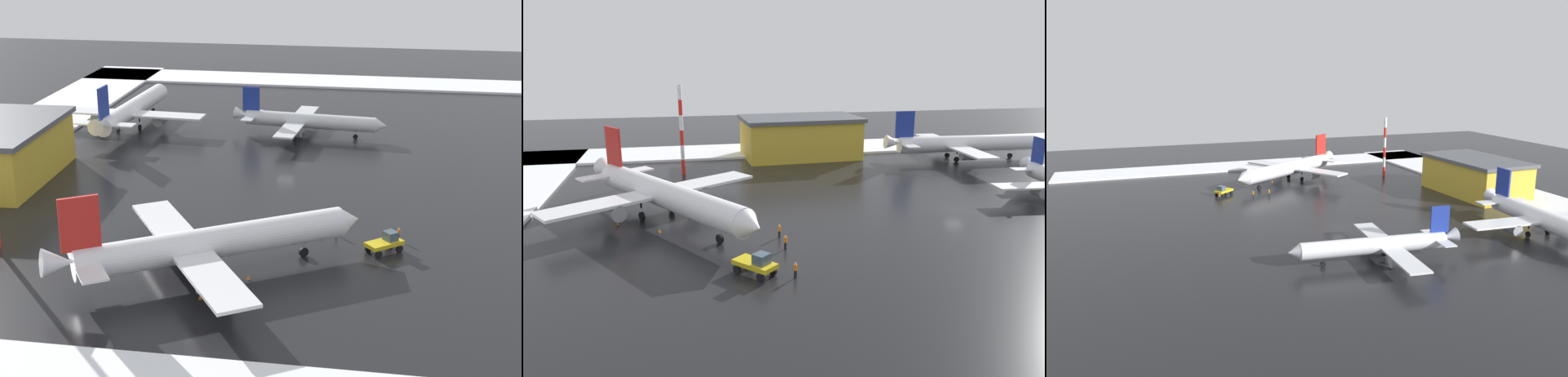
{
  "view_description": "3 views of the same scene",
  "coord_description": "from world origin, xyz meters",
  "views": [
    {
      "loc": [
        122.27,
        16.18,
        39.35
      ],
      "look_at": [
        22.25,
        -0.36,
        3.81
      ],
      "focal_mm": 55.0,
      "sensor_mm": 36.0,
      "label": 1
    },
    {
      "loc": [
        38.96,
        64.64,
        22.35
      ],
      "look_at": [
        24.61,
        -5.18,
        3.09
      ],
      "focal_mm": 35.0,
      "sensor_mm": 36.0,
      "label": 2
    },
    {
      "loc": [
        -86.62,
        37.37,
        30.06
      ],
      "look_at": [
        18.58,
        -0.11,
        3.45
      ],
      "focal_mm": 35.0,
      "sensor_mm": 36.0,
      "label": 3
    }
  ],
  "objects": [
    {
      "name": "ground_crew_near_tug",
      "position": [
        27.58,
        6.38,
        0.97
      ],
      "size": [
        0.36,
        0.36,
        1.71
      ],
      "rotation": [
        0.0,
        0.0,
        3.68
      ],
      "color": "black",
      "rests_on": "ground_plane"
    },
    {
      "name": "pushback_tug",
      "position": [
        31.97,
        16.62,
        1.28
      ],
      "size": [
        4.65,
        4.93,
        2.5
      ],
      "rotation": [
        0.0,
        0.0,
        2.27
      ],
      "color": "gold",
      "rests_on": "ground_plane"
    },
    {
      "name": "cargo_hangar",
      "position": [
        13.57,
        -41.74,
        4.44
      ],
      "size": [
        25.6,
        16.02,
        8.8
      ],
      "rotation": [
        0.0,
        0.0,
        0.04
      ],
      "color": "gold",
      "rests_on": "ground_plane"
    },
    {
      "name": "airplane_parked_portside",
      "position": [
        -19.55,
        -32.04,
        3.47
      ],
      "size": [
        35.41,
        29.36,
        10.51
      ],
      "rotation": [
        0.0,
        0.0,
        3.09
      ],
      "color": "white",
      "rests_on": "ground_plane"
    },
    {
      "name": "traffic_cone_mid_line",
      "position": [
        42.25,
        1.51,
        0.28
      ],
      "size": [
        0.36,
        0.36,
        0.55
      ],
      "primitive_type": "cone",
      "color": "orange",
      "rests_on": "ground_plane"
    },
    {
      "name": "snow_bank_far",
      "position": [
        0.0,
        -50.0,
        0.25
      ],
      "size": [
        152.0,
        16.0,
        0.5
      ],
      "primitive_type": "cube",
      "color": "white",
      "rests_on": "ground_plane"
    },
    {
      "name": "traffic_cone_near_nose",
      "position": [
        47.81,
        -2.7,
        0.28
      ],
      "size": [
        0.36,
        0.36,
        0.55
      ],
      "primitive_type": "cone",
      "color": "orange",
      "rests_on": "ground_plane"
    },
    {
      "name": "antenna_mast",
      "position": [
        38.75,
        -30.29,
        8.33
      ],
      "size": [
        0.7,
        0.7,
        16.67
      ],
      "color": "red",
      "rests_on": "ground_plane"
    },
    {
      "name": "ground_crew_by_nose_gear",
      "position": [
        28.23,
        18.17,
        0.97
      ],
      "size": [
        0.36,
        0.36,
        1.71
      ],
      "rotation": [
        0.0,
        0.0,
        5.13
      ],
      "color": "black",
      "rests_on": "ground_plane"
    },
    {
      "name": "ground_crew_beside_wing",
      "position": [
        27.63,
        10.31,
        0.97
      ],
      "size": [
        0.36,
        0.36,
        1.71
      ],
      "rotation": [
        0.0,
        0.0,
        3.76
      ],
      "color": "black",
      "rests_on": "ground_plane"
    },
    {
      "name": "ground_plane",
      "position": [
        0.0,
        0.0,
        0.0
      ],
      "size": [
        240.0,
        240.0,
        0.0
      ],
      "primitive_type": "plane",
      "color": "black"
    },
    {
      "name": "airplane_distant_tail",
      "position": [
        41.53,
        -3.29,
        3.74
      ],
      "size": [
        29.0,
        33.8,
        11.32
      ],
      "rotation": [
        0.0,
        0.0,
        2.14
      ],
      "color": "white",
      "rests_on": "ground_plane"
    }
  ]
}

